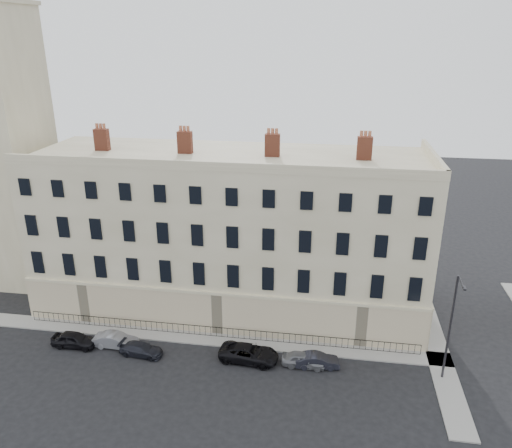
# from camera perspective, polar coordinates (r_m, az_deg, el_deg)

# --- Properties ---
(ground) EXTENTS (160.00, 160.00, 0.00)m
(ground) POSITION_cam_1_polar(r_m,az_deg,el_deg) (40.42, 2.35, -17.75)
(ground) COLOR black
(ground) RESTS_ON ground
(terrace) EXTENTS (36.22, 12.22, 17.00)m
(terrace) POSITION_cam_1_polar(r_m,az_deg,el_deg) (47.74, -2.97, -0.90)
(terrace) COLOR #BDB28D
(terrace) RESTS_ON ground
(pavement_terrace) EXTENTS (48.00, 2.00, 0.12)m
(pavement_terrace) POSITION_cam_1_polar(r_m,az_deg,el_deg) (46.21, -9.61, -12.42)
(pavement_terrace) COLOR gray
(pavement_terrace) RESTS_ON ground
(pavement_east_return) EXTENTS (2.00, 24.00, 0.12)m
(pavement_east_return) POSITION_cam_1_polar(r_m,az_deg,el_deg) (47.74, 19.61, -12.27)
(pavement_east_return) COLOR gray
(pavement_east_return) RESTS_ON ground
(railings) EXTENTS (35.00, 0.04, 0.96)m
(railings) POSITION_cam_1_polar(r_m,az_deg,el_deg) (45.27, -4.56, -12.19)
(railings) COLOR black
(railings) RESTS_ON ground
(car_a) EXTENTS (3.90, 1.58, 1.33)m
(car_a) POSITION_cam_1_polar(r_m,az_deg,el_deg) (46.64, -20.04, -12.31)
(car_a) COLOR black
(car_a) RESTS_ON ground
(car_b) EXTENTS (3.83, 1.37, 1.26)m
(car_b) POSITION_cam_1_polar(r_m,az_deg,el_deg) (45.53, -15.73, -12.68)
(car_b) COLOR slate
(car_b) RESTS_ON ground
(car_c) EXTENTS (3.84, 1.87, 1.08)m
(car_c) POSITION_cam_1_polar(r_m,az_deg,el_deg) (44.07, -12.99, -13.78)
(car_c) COLOR black
(car_c) RESTS_ON ground
(car_d) EXTENTS (5.06, 2.65, 1.36)m
(car_d) POSITION_cam_1_polar(r_m,az_deg,el_deg) (42.30, -0.82, -14.57)
(car_d) COLOR black
(car_d) RESTS_ON ground
(car_e) EXTENTS (3.58, 1.51, 1.21)m
(car_e) POSITION_cam_1_polar(r_m,az_deg,el_deg) (41.94, 5.47, -15.16)
(car_e) COLOR slate
(car_e) RESTS_ON ground
(car_f) EXTENTS (3.69, 1.65, 1.17)m
(car_f) POSITION_cam_1_polar(r_m,az_deg,el_deg) (41.98, 7.01, -15.23)
(car_f) COLOR black
(car_f) RESTS_ON ground
(streetlamp) EXTENTS (0.29, 1.94, 8.96)m
(streetlamp) POSITION_cam_1_polar(r_m,az_deg,el_deg) (40.64, 21.40, -10.62)
(streetlamp) COLOR #2F2E33
(streetlamp) RESTS_ON ground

